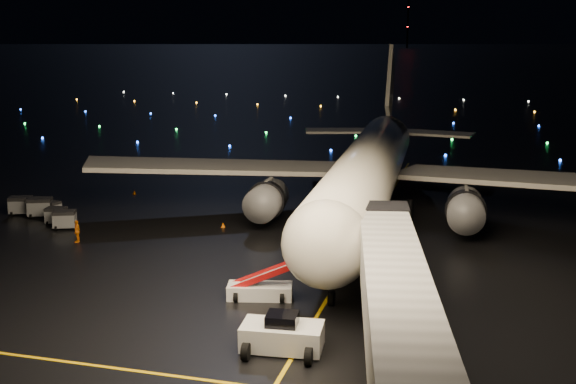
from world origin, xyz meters
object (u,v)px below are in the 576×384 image
baggage_cart_2 (65,220)px  baggage_cart_1 (40,207)px  crew_c (77,231)px  baggage_cart_3 (21,206)px  pushback_tug (282,332)px  baggage_cart_4 (51,209)px  baggage_cart_0 (56,216)px  belt_loader (260,276)px  airliner (372,134)px

baggage_cart_2 → baggage_cart_1: bearing=124.4°
crew_c → baggage_cart_2: size_ratio=0.99×
baggage_cart_1 → baggage_cart_3: (-2.36, 0.32, -0.05)m
pushback_tug → baggage_cart_1: (-30.28, 22.42, -0.15)m
baggage_cart_1 → baggage_cart_2: bearing=-55.3°
baggage_cart_4 → baggage_cart_2: bearing=-31.2°
crew_c → baggage_cart_2: bearing=-148.0°
crew_c → baggage_cart_1: bearing=-141.7°
crew_c → baggage_cart_4: bearing=-146.7°
crew_c → baggage_cart_0: bearing=-145.4°
belt_loader → baggage_cart_4: size_ratio=3.57×
baggage_cart_1 → baggage_cart_2: (4.59, -3.14, -0.10)m
airliner → baggage_cart_4: size_ratio=31.54×
belt_loader → baggage_cart_3: size_ratio=3.07×
airliner → pushback_tug: 32.10m
airliner → baggage_cart_4: 31.48m
airliner → baggage_cart_4: (-29.45, -8.54, -7.12)m
baggage_cart_0 → pushback_tug: bearing=-48.0°
baggage_cart_0 → baggage_cart_4: size_ratio=1.03×
baggage_cart_3 → crew_c: bearing=-53.3°
pushback_tug → baggage_cart_1: pushback_tug is taller
airliner → baggage_cart_1: bearing=-166.5°
airliner → baggage_cart_3: airliner is taller
airliner → baggage_cart_2: (-25.72, -12.09, -7.04)m
baggage_cart_0 → baggage_cart_4: 3.09m
pushback_tug → belt_loader: belt_loader is taller
airliner → belt_loader: 25.14m
belt_loader → airliner: bearing=69.1°
pushback_tug → crew_c: 27.27m
pushback_tug → baggage_cart_4: 37.24m
crew_c → baggage_cart_3: (-10.37, 7.01, -0.09)m
baggage_cart_0 → baggage_cart_3: baggage_cart_3 is taller
baggage_cart_4 → belt_loader: bearing=-18.6°
baggage_cart_2 → baggage_cart_3: baggage_cart_3 is taller
belt_loader → pushback_tug: bearing=-76.3°
belt_loader → baggage_cart_1: belt_loader is taller
crew_c → baggage_cart_3: bearing=-135.9°
baggage_cart_2 → airliner: bearing=3.9°
pushback_tug → baggage_cart_0: 34.21m
pushback_tug → baggage_cart_1: bearing=138.3°
baggage_cart_2 → baggage_cart_3: size_ratio=0.95×
baggage_cart_2 → crew_c: bearing=-67.4°
baggage_cart_0 → baggage_cart_3: size_ratio=0.88×
pushback_tug → baggage_cart_2: size_ratio=2.32×
airliner → pushback_tug: bearing=-93.0°
belt_loader → baggage_cart_2: bearing=139.2°
pushback_tug → baggage_cart_2: (-25.69, 19.28, -0.25)m
airliner → belt_loader: (-3.61, -24.06, -6.34)m
baggage_cart_0 → baggage_cart_4: bearing=121.1°
belt_loader → baggage_cart_0: size_ratio=3.48×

